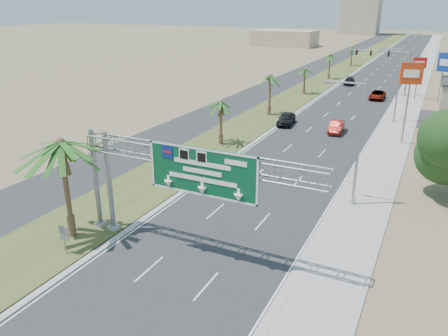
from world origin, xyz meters
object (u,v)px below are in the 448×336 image
at_px(signal_mast, 396,68).
at_px(car_far, 349,81).
at_px(sign_gantry, 183,165).
at_px(pole_sign_red_near, 411,79).
at_px(palm_near, 60,143).
at_px(car_mid_lane, 336,127).
at_px(pole_sign_red_far, 419,66).
at_px(car_left_lane, 286,119).
at_px(car_right_lane, 377,95).
at_px(pole_sign_blue, 444,65).

relative_size(signal_mast, car_far, 2.06).
bearing_deg(sign_gantry, pole_sign_red_near, 71.51).
bearing_deg(sign_gantry, signal_mast, 84.26).
height_order(palm_near, car_mid_lane, palm_near).
distance_m(signal_mast, pole_sign_red_near, 30.92).
bearing_deg(car_mid_lane, pole_sign_red_far, 69.61).
distance_m(car_left_lane, car_right_lane, 24.83).
distance_m(car_far, pole_sign_red_near, 41.52).
relative_size(signal_mast, pole_sign_red_far, 1.41).
distance_m(pole_sign_red_near, pole_sign_blue, 27.85).
xyz_separation_m(signal_mast, car_left_lane, (-10.67, -28.01, -4.01)).
bearing_deg(palm_near, car_mid_lane, 73.01).
xyz_separation_m(palm_near, signal_mast, (14.37, 63.97, -2.08)).
xyz_separation_m(pole_sign_red_near, pole_sign_red_far, (-0.49, 28.51, -1.90)).
relative_size(car_mid_lane, pole_sign_red_far, 0.62).
bearing_deg(sign_gantry, car_right_lane, 85.75).
height_order(sign_gantry, car_left_lane, sign_gantry).
xyz_separation_m(sign_gantry, car_left_lane, (-4.44, 34.03, -5.22)).
distance_m(car_far, pole_sign_red_far, 17.27).
xyz_separation_m(sign_gantry, car_far, (-3.01, 70.19, -5.33)).
bearing_deg(signal_mast, car_left_lane, -110.86).
bearing_deg(pole_sign_blue, palm_near, -109.71).
bearing_deg(pole_sign_red_near, car_left_lane, 170.60).
xyz_separation_m(signal_mast, car_right_lane, (-1.98, -4.76, -4.13)).
xyz_separation_m(signal_mast, car_mid_lane, (-3.67, -28.95, -4.10)).
xyz_separation_m(palm_near, pole_sign_red_near, (18.69, 33.48, 0.68)).
bearing_deg(sign_gantry, car_far, 92.45).
distance_m(car_right_lane, pole_sign_red_near, 27.38).
bearing_deg(signal_mast, car_mid_lane, -97.23).
relative_size(car_mid_lane, car_far, 0.91).
distance_m(sign_gantry, palm_near, 8.41).
bearing_deg(car_far, car_mid_lane, -88.25).
xyz_separation_m(car_mid_lane, pole_sign_red_near, (7.99, -1.54, 6.86)).
relative_size(car_far, pole_sign_blue, 0.60).
xyz_separation_m(car_left_lane, car_right_lane, (8.69, 23.26, -0.11)).
bearing_deg(car_left_lane, car_right_lane, 62.97).
height_order(pole_sign_red_near, pole_sign_blue, pole_sign_red_near).
relative_size(sign_gantry, pole_sign_red_far, 2.29).
bearing_deg(car_right_lane, sign_gantry, -95.34).
bearing_deg(car_mid_lane, pole_sign_blue, 61.93).
bearing_deg(pole_sign_blue, car_mid_lane, -113.22).
bearing_deg(pole_sign_red_near, car_mid_lane, 169.06).
xyz_separation_m(sign_gantry, car_mid_lane, (2.56, 33.10, -5.31)).
height_order(car_right_lane, car_far, same).
xyz_separation_m(signal_mast, pole_sign_red_far, (3.83, -1.98, 0.86)).
distance_m(car_right_lane, pole_sign_red_far, 8.14).
height_order(car_far, pole_sign_red_near, pole_sign_red_near).
bearing_deg(pole_sign_red_far, palm_near, -106.36).
relative_size(sign_gantry, car_right_lane, 3.22).
height_order(car_left_lane, pole_sign_red_near, pole_sign_red_near).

